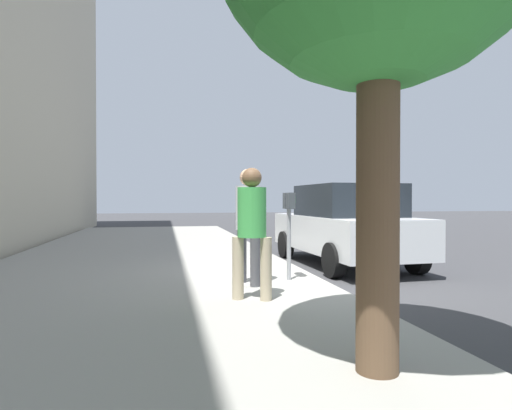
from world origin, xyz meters
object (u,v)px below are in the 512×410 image
at_px(parked_sedan_near, 344,225).
at_px(parking_meter, 289,217).
at_px(pedestrian_at_meter, 248,216).
at_px(pedestrian_bystander, 252,223).

bearing_deg(parked_sedan_near, parking_meter, 138.65).
height_order(parking_meter, parked_sedan_near, parked_sedan_near).
distance_m(parking_meter, parked_sedan_near, 2.90).
relative_size(pedestrian_at_meter, parked_sedan_near, 0.40).
relative_size(pedestrian_bystander, parked_sedan_near, 0.38).
distance_m(pedestrian_bystander, parked_sedan_near, 4.39).
height_order(parking_meter, pedestrian_bystander, pedestrian_bystander).
distance_m(parking_meter, pedestrian_at_meter, 0.75).
relative_size(parking_meter, pedestrian_at_meter, 0.80).
height_order(pedestrian_at_meter, pedestrian_bystander, pedestrian_at_meter).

